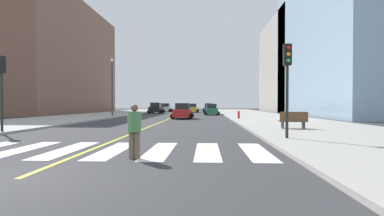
{
  "coord_description": "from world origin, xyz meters",
  "views": [
    {
      "loc": [
        4.44,
        -6.04,
        1.77
      ],
      "look_at": [
        2.27,
        35.43,
        1.18
      ],
      "focal_mm": 25.06,
      "sensor_mm": 36.0,
      "label": 1
    }
  ],
  "objects": [
    {
      "name": "car_white_second",
      "position": [
        -5.0,
        56.44,
        0.93
      ],
      "size": [
        2.81,
        4.46,
        1.98
      ],
      "rotation": [
        0.0,
        0.0,
        -0.02
      ],
      "color": "silver",
      "rests_on": "ground"
    },
    {
      "name": "crosswalk_paint",
      "position": [
        0.0,
        4.0,
        0.01
      ],
      "size": [
        13.5,
        4.0,
        0.01
      ],
      "color": "silver",
      "rests_on": "ground"
    },
    {
      "name": "ground_plane",
      "position": [
        0.0,
        0.0,
        0.0
      ],
      "size": [
        220.0,
        220.0,
        0.0
      ],
      "primitive_type": "plane",
      "color": "#333335"
    },
    {
      "name": "car_red_fifth",
      "position": [
        1.57,
        26.54,
        0.89
      ],
      "size": [
        2.68,
        4.27,
        1.9
      ],
      "rotation": [
        0.0,
        0.0,
        3.13
      ],
      "color": "red",
      "rests_on": "ground"
    },
    {
      "name": "fire_hydrant",
      "position": [
        8.13,
        24.43,
        0.58
      ],
      "size": [
        0.26,
        0.26,
        0.89
      ],
      "color": "red",
      "rests_on": "sidewalk_kerb_east"
    },
    {
      "name": "car_yellow_nearest",
      "position": [
        1.54,
        51.8,
        0.89
      ],
      "size": [
        2.69,
        4.29,
        1.91
      ],
      "rotation": [
        0.0,
        0.0,
        3.13
      ],
      "color": "gold",
      "rests_on": "ground"
    },
    {
      "name": "car_green_sixth",
      "position": [
        5.35,
        38.32,
        0.86
      ],
      "size": [
        2.64,
        4.16,
        1.84
      ],
      "rotation": [
        0.0,
        0.0,
        3.17
      ],
      "color": "#236B42",
      "rests_on": "ground"
    },
    {
      "name": "car_blue_fourth",
      "position": [
        5.02,
        56.57,
        0.93
      ],
      "size": [
        2.87,
        4.51,
        1.99
      ],
      "rotation": [
        0.0,
        0.0,
        3.17
      ],
      "color": "#2D479E",
      "rests_on": "ground"
    },
    {
      "name": "traffic_light_near_corner",
      "position": [
        8.3,
        6.93,
        3.31
      ],
      "size": [
        0.36,
        0.41,
        4.48
      ],
      "rotation": [
        0.0,
        0.0,
        3.14
      ],
      "color": "black",
      "rests_on": "sidewalk_kerb_east"
    },
    {
      "name": "sidewalk_kerb_east",
      "position": [
        12.2,
        20.0,
        0.07
      ],
      "size": [
        10.0,
        120.0,
        0.15
      ],
      "primitive_type": "cube",
      "color": "#9E9B93",
      "rests_on": "ground"
    },
    {
      "name": "sidewalk_kerb_west",
      "position": [
        -12.2,
        20.0,
        0.07
      ],
      "size": [
        10.0,
        120.0,
        0.15
      ],
      "primitive_type": "cube",
      "color": "#9E9B93",
      "rests_on": "ground"
    },
    {
      "name": "traffic_light_far_corner",
      "position": [
        -7.7,
        9.27,
        3.31
      ],
      "size": [
        0.36,
        0.41,
        4.48
      ],
      "color": "black",
      "rests_on": "sidewalk_kerb_west"
    },
    {
      "name": "low_rise_brick_west",
      "position": [
        -27.03,
        45.87,
        10.77
      ],
      "size": [
        16.0,
        32.0,
        21.53
      ],
      "primitive_type": "cube",
      "color": "brown",
      "rests_on": "ground"
    },
    {
      "name": "park_bench",
      "position": [
        10.24,
        12.07,
        0.69
      ],
      "size": [
        1.83,
        0.67,
        1.12
      ],
      "rotation": [
        0.0,
        0.0,
        1.51
      ],
      "color": "brown",
      "rests_on": "sidewalk_kerb_east"
    },
    {
      "name": "street_lamp",
      "position": [
        -8.39,
        29.96,
        4.74
      ],
      "size": [
        0.44,
        0.44,
        7.83
      ],
      "color": "#38383D",
      "rests_on": "sidewalk_kerb_west"
    },
    {
      "name": "pedestrian_crossing",
      "position": [
        2.12,
        2.5,
        0.97
      ],
      "size": [
        0.44,
        0.44,
        1.77
      ],
      "rotation": [
        0.0,
        0.0,
        3.13
      ],
      "color": "brown",
      "rests_on": "ground"
    },
    {
      "name": "car_black_third",
      "position": [
        -5.42,
        46.45,
        0.98
      ],
      "size": [
        2.97,
        4.71,
        2.09
      ],
      "rotation": [
        0.0,
        0.0,
        -0.02
      ],
      "color": "black",
      "rests_on": "ground"
    },
    {
      "name": "lane_divider_paint",
      "position": [
        0.0,
        40.0,
        0.01
      ],
      "size": [
        0.16,
        80.0,
        0.01
      ],
      "primitive_type": "cube",
      "color": "yellow",
      "rests_on": "ground"
    },
    {
      "name": "parking_garage_concrete",
      "position": [
        28.03,
        56.39,
        10.44
      ],
      "size": [
        18.0,
        24.0,
        20.89
      ],
      "primitive_type": "cube",
      "color": "#9E9B93",
      "rests_on": "ground"
    }
  ]
}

